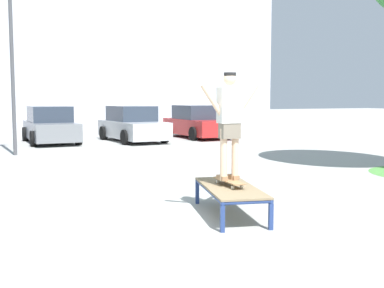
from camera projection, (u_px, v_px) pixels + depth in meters
ground_plane at (217, 230)px, 6.77m from camera, size 120.00×120.00×0.00m
building_facade at (10, 38)px, 30.47m from camera, size 36.31×4.00×11.26m
skate_box at (230, 189)px, 7.56m from camera, size 1.18×2.02×0.46m
skateboard at (229, 181)px, 7.61m from camera, size 0.23×0.81×0.09m
skater at (230, 118)px, 7.52m from camera, size 1.00×0.29×1.69m
car_grey at (50, 126)px, 19.76m from camera, size 2.02×4.25×1.50m
car_silver at (132, 125)px, 20.45m from camera, size 2.22×4.35×1.50m
car_red at (197, 123)px, 22.32m from camera, size 2.07×4.28×1.50m
light_post at (11, 35)px, 15.19m from camera, size 0.36×0.36×5.83m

